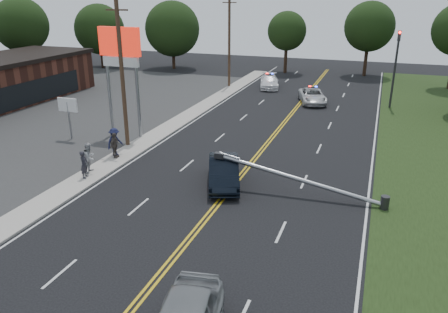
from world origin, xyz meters
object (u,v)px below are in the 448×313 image
at_px(fallen_streetlight, 308,182).
at_px(emergency_a, 312,96).
at_px(traffic_signal, 396,63).
at_px(utility_pole_far, 229,42).
at_px(crashed_sedan, 224,172).
at_px(bystander_d, 115,145).
at_px(bystander_a, 84,164).
at_px(bystander_b, 89,157).
at_px(emergency_b, 269,82).
at_px(bystander_c, 115,142).
at_px(pylon_sign, 120,56).
at_px(utility_pole_mid, 122,75).
at_px(small_sign, 68,108).

bearing_deg(fallen_streetlight, emergency_a, 98.29).
bearing_deg(fallen_streetlight, traffic_signal, 79.41).
bearing_deg(utility_pole_far, crashed_sedan, -71.54).
distance_m(traffic_signal, emergency_a, 8.06).
bearing_deg(emergency_a, crashed_sedan, -112.19).
height_order(fallen_streetlight, utility_pole_far, utility_pole_far).
height_order(utility_pole_far, crashed_sedan, utility_pole_far).
height_order(emergency_a, bystander_d, bystander_d).
relative_size(bystander_a, bystander_b, 0.88).
relative_size(emergency_b, bystander_b, 2.69).
xyz_separation_m(utility_pole_far, bystander_c, (0.45, -24.21, -4.02)).
bearing_deg(emergency_b, bystander_a, -111.97).
relative_size(emergency_a, bystander_b, 2.72).
distance_m(pylon_sign, bystander_a, 9.66).
bearing_deg(emergency_b, fallen_streetlight, -86.42).
xyz_separation_m(fallen_streetlight, utility_pole_mid, (-13.39, 4.00, 4.17)).
relative_size(traffic_signal, bystander_c, 3.74).
xyz_separation_m(pylon_sign, traffic_signal, (18.80, 16.00, -1.79)).
relative_size(emergency_b, bystander_c, 2.61).
height_order(small_sign, bystander_d, small_sign).
relative_size(traffic_signal, utility_pole_mid, 0.70).
xyz_separation_m(traffic_signal, bystander_b, (-16.93, -23.11, -3.17)).
xyz_separation_m(pylon_sign, bystander_d, (1.93, -4.52, -5.04)).
xyz_separation_m(small_sign, crashed_sedan, (13.45, -3.90, -1.56)).
height_order(pylon_sign, emergency_b, pylon_sign).
bearing_deg(emergency_b, crashed_sedan, -95.89).
distance_m(utility_pole_mid, utility_pole_far, 22.00).
distance_m(crashed_sedan, bystander_d, 8.14).
bearing_deg(bystander_a, utility_pole_far, -10.31).
relative_size(fallen_streetlight, utility_pole_far, 0.94).
bearing_deg(pylon_sign, utility_pole_far, 86.28).
bearing_deg(emergency_b, emergency_a, -58.82).
bearing_deg(emergency_b, bystander_d, -113.31).
relative_size(traffic_signal, fallen_streetlight, 0.75).
distance_m(bystander_b, bystander_c, 2.91).
distance_m(utility_pole_far, bystander_a, 28.27).
bearing_deg(bystander_d, utility_pole_far, -2.93).
distance_m(emergency_a, bystander_b, 24.48).
xyz_separation_m(emergency_b, bystander_c, (-4.08, -25.17, 0.35)).
bearing_deg(crashed_sedan, utility_pole_mid, 134.94).
distance_m(utility_pole_far, emergency_a, 12.10).
xyz_separation_m(pylon_sign, small_sign, (-3.50, -2.00, -3.66)).
xyz_separation_m(pylon_sign, emergency_b, (5.82, 20.96, -5.28)).
bearing_deg(utility_pole_far, bystander_a, -88.36).
bearing_deg(pylon_sign, utility_pole_mid, -56.98).
distance_m(pylon_sign, bystander_c, 6.72).
bearing_deg(fallen_streetlight, pylon_sign, 157.78).
bearing_deg(bystander_a, bystander_d, -9.12).
relative_size(fallen_streetlight, bystander_a, 5.79).
xyz_separation_m(utility_pole_far, emergency_b, (4.52, 0.96, -4.37)).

